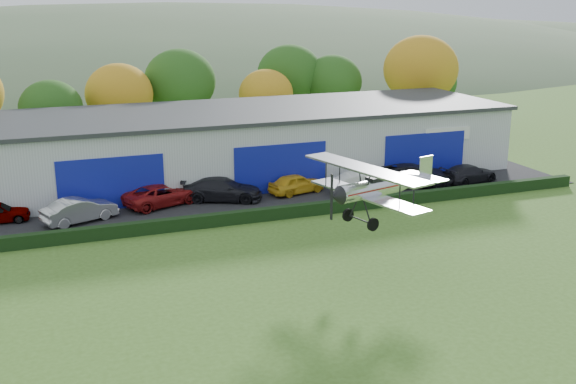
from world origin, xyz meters
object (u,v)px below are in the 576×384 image
object	(u,v)px
car_2	(162,195)
biplane	(379,185)
car_1	(80,210)
car_7	(469,174)
car_3	(222,189)
hangar	(255,141)
car_6	(414,175)
car_5	(364,183)
car_4	(297,184)

from	to	relation	value
car_2	biplane	size ratio (longest dim) A/B	0.64
car_1	car_7	xyz separation A→B (m)	(28.72, -0.48, -0.07)
car_3	car_7	bearing A→B (deg)	-73.15
biplane	hangar	bearing A→B (deg)	74.77
car_3	car_6	world-z (taller)	car_6
car_7	biplane	bearing A→B (deg)	118.71
car_3	car_5	world-z (taller)	car_3
car_4	car_5	xyz separation A→B (m)	(4.48, -1.90, 0.06)
hangar	car_6	world-z (taller)	hangar
car_3	car_7	size ratio (longest dim) A/B	1.14
hangar	car_6	size ratio (longest dim) A/B	6.91
hangar	car_2	world-z (taller)	hangar
car_2	car_3	xyz separation A→B (m)	(4.18, -0.32, 0.07)
car_4	biplane	size ratio (longest dim) A/B	0.51
car_7	biplane	size ratio (longest dim) A/B	0.59
car_6	car_7	distance (m)	4.48
car_3	car_5	bearing A→B (deg)	-78.58
car_2	car_3	bearing A→B (deg)	-115.04
car_3	car_4	bearing A→B (deg)	-68.38
car_3	car_5	distance (m)	10.21
car_4	car_6	distance (m)	9.12
hangar	car_4	xyz separation A→B (m)	(0.96, -6.72, -1.89)
hangar	car_2	distance (m)	10.94
car_1	car_5	world-z (taller)	car_5
hangar	car_7	size ratio (longest dim) A/B	8.37
car_1	car_4	distance (m)	15.31
car_3	car_6	size ratio (longest dim) A/B	0.94
car_4	biplane	bearing A→B (deg)	162.51
car_6	car_7	xyz separation A→B (m)	(4.43, -0.64, -0.11)
car_4	car_2	bearing A→B (deg)	73.37
car_2	car_5	distance (m)	14.38
hangar	car_1	bearing A→B (deg)	-150.47
biplane	car_5	bearing A→B (deg)	50.95
car_3	hangar	bearing A→B (deg)	-11.93
hangar	car_4	bearing A→B (deg)	-81.88
biplane	car_6	bearing A→B (deg)	37.02
car_4	biplane	world-z (taller)	biplane
car_6	car_7	world-z (taller)	car_6
car_6	car_5	bearing A→B (deg)	121.18
car_3	car_4	xyz separation A→B (m)	(5.53, -0.11, -0.09)
car_3	car_4	size ratio (longest dim) A/B	1.31
car_2	car_7	xyz separation A→B (m)	(23.19, -2.29, -0.03)
car_1	biplane	world-z (taller)	biplane
car_2	car_4	xyz separation A→B (m)	(9.71, -0.43, -0.02)
car_6	biplane	bearing A→B (deg)	165.32
car_3	biplane	size ratio (longest dim) A/B	0.67
car_5	car_7	xyz separation A→B (m)	(8.99, 0.04, -0.08)
car_3	biplane	distance (m)	15.40
hangar	car_2	xyz separation A→B (m)	(-8.75, -6.29, -1.87)
car_4	car_3	bearing A→B (deg)	74.79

